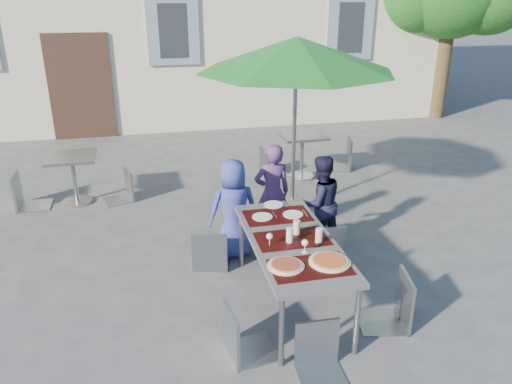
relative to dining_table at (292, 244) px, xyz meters
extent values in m
plane|color=#474649|center=(-0.57, -0.50, -0.70)|extent=(90.00, 90.00, 0.00)
cube|color=#39241B|center=(-2.57, 6.97, 0.40)|extent=(1.30, 0.06, 2.20)
cube|color=gray|center=(-0.57, 6.97, 1.50)|extent=(1.10, 0.06, 1.40)
cube|color=#262B33|center=(-0.57, 6.95, 1.50)|extent=(0.60, 0.04, 1.10)
cube|color=gray|center=(3.43, 6.97, 1.50)|extent=(1.10, 0.06, 1.40)
cube|color=#262B33|center=(3.43, 6.95, 1.50)|extent=(0.60, 0.04, 1.10)
cylinder|color=#4A3820|center=(5.93, 7.00, 0.70)|extent=(0.36, 0.36, 2.80)
cube|color=#3F3E43|center=(0.00, 0.00, 0.03)|extent=(0.80, 1.85, 0.05)
cylinder|color=gray|center=(-0.34, -0.86, -0.35)|extent=(0.05, 0.05, 0.70)
cylinder|color=gray|center=(0.34, -0.86, -0.35)|extent=(0.05, 0.05, 0.70)
cylinder|color=gray|center=(-0.34, 0.86, -0.35)|extent=(0.05, 0.05, 0.70)
cylinder|color=gray|center=(0.34, 0.86, -0.35)|extent=(0.05, 0.05, 0.70)
cube|color=black|center=(0.00, -0.55, 0.06)|extent=(0.70, 0.42, 0.01)
cube|color=black|center=(0.00, 0.00, 0.06)|extent=(0.70, 0.42, 0.01)
cube|color=black|center=(0.00, 0.55, 0.06)|extent=(0.70, 0.42, 0.01)
cylinder|color=white|center=(-0.21, -0.50, 0.07)|extent=(0.33, 0.33, 0.01)
cylinder|color=tan|center=(-0.21, -0.50, 0.08)|extent=(0.29, 0.29, 0.01)
cylinder|color=maroon|center=(-0.21, -0.50, 0.09)|extent=(0.25, 0.25, 0.01)
cylinder|color=white|center=(0.19, -0.52, 0.07)|extent=(0.38, 0.38, 0.01)
cylinder|color=tan|center=(0.19, -0.52, 0.08)|extent=(0.34, 0.34, 0.01)
cylinder|color=#A4200B|center=(0.19, -0.52, 0.09)|extent=(0.29, 0.29, 0.01)
cylinder|color=silver|center=(-0.04, -0.06, 0.13)|extent=(0.07, 0.07, 0.15)
cylinder|color=silver|center=(0.07, 0.09, 0.13)|extent=(0.07, 0.07, 0.15)
cylinder|color=silver|center=(0.23, -0.13, 0.13)|extent=(0.07, 0.07, 0.15)
cylinder|color=silver|center=(-0.25, -0.08, 0.06)|extent=(0.06, 0.06, 0.00)
cylinder|color=silver|center=(-0.25, -0.08, 0.09)|extent=(0.01, 0.01, 0.08)
sphere|color=silver|center=(-0.25, -0.08, 0.15)|extent=(0.06, 0.06, 0.06)
cylinder|color=silver|center=(0.04, -0.28, 0.06)|extent=(0.06, 0.06, 0.00)
cylinder|color=silver|center=(0.04, -0.28, 0.09)|extent=(0.01, 0.01, 0.08)
sphere|color=silver|center=(0.04, -0.28, 0.15)|extent=(0.06, 0.06, 0.06)
cylinder|color=white|center=(-0.17, 0.54, 0.06)|extent=(0.22, 0.22, 0.01)
cube|color=#B6B8BF|center=(-0.03, 0.54, 0.06)|extent=(0.02, 0.18, 0.00)
cylinder|color=white|center=(0.17, 0.53, 0.06)|extent=(0.22, 0.22, 0.01)
cube|color=#B6B8BF|center=(0.31, 0.53, 0.06)|extent=(0.02, 0.18, 0.00)
cylinder|color=white|center=(0.03, 0.83, 0.06)|extent=(0.22, 0.22, 0.01)
cube|color=#B6B8BF|center=(0.17, 0.83, 0.06)|extent=(0.02, 0.18, 0.00)
imported|color=#363E95|center=(-0.37, 1.15, -0.09)|extent=(0.63, 0.44, 1.22)
imported|color=#583369|center=(0.18, 1.45, -0.05)|extent=(0.48, 0.32, 1.28)
imported|color=#181835|center=(0.68, 1.10, -0.09)|extent=(0.65, 0.46, 1.21)
cube|color=gray|center=(-0.67, 0.99, -0.26)|extent=(0.50, 0.50, 0.03)
cube|color=gray|center=(-0.72, 0.80, -0.02)|extent=(0.40, 0.14, 0.49)
cylinder|color=gray|center=(-0.45, 1.11, -0.48)|extent=(0.02, 0.02, 0.43)
cylinder|color=gray|center=(-0.79, 1.21, -0.48)|extent=(0.02, 0.02, 0.43)
cylinder|color=gray|center=(-0.55, 0.78, -0.48)|extent=(0.02, 0.02, 0.43)
cylinder|color=gray|center=(-0.88, 0.87, -0.48)|extent=(0.02, 0.02, 0.43)
cube|color=gray|center=(0.12, 1.13, -0.24)|extent=(0.54, 0.54, 0.03)
cube|color=gray|center=(0.06, 0.94, 0.02)|extent=(0.42, 0.16, 0.51)
cylinder|color=gray|center=(0.35, 1.25, -0.47)|extent=(0.02, 0.02, 0.45)
cylinder|color=gray|center=(0.00, 1.36, -0.47)|extent=(0.02, 0.02, 0.45)
cylinder|color=gray|center=(0.24, 0.90, -0.47)|extent=(0.02, 0.02, 0.45)
cylinder|color=gray|center=(-0.11, 1.01, -0.47)|extent=(0.02, 0.02, 0.45)
cube|color=gray|center=(0.68, 0.86, -0.26)|extent=(0.46, 0.46, 0.03)
cube|color=gray|center=(0.65, 0.67, -0.02)|extent=(0.40, 0.09, 0.48)
cylinder|color=gray|center=(0.88, 1.01, -0.48)|extent=(0.02, 0.02, 0.42)
cylinder|color=gray|center=(0.53, 1.06, -0.48)|extent=(0.02, 0.02, 0.42)
cylinder|color=gray|center=(0.83, 0.66, -0.48)|extent=(0.02, 0.02, 0.42)
cylinder|color=gray|center=(0.48, 0.71, -0.48)|extent=(0.02, 0.02, 0.42)
cube|color=#949A9F|center=(-0.54, -0.64, -0.25)|extent=(0.47, 0.47, 0.03)
cube|color=#949A9F|center=(-0.74, -0.66, 0.00)|extent=(0.08, 0.42, 0.50)
cylinder|color=#949A9F|center=(-0.34, -0.79, -0.48)|extent=(0.02, 0.02, 0.44)
cylinder|color=#949A9F|center=(-0.39, -0.44, -0.48)|extent=(0.02, 0.02, 0.44)
cylinder|color=#949A9F|center=(-0.69, -0.84, -0.48)|extent=(0.02, 0.02, 0.44)
cylinder|color=#949A9F|center=(-0.74, -0.48, -0.48)|extent=(0.02, 0.02, 0.44)
cube|color=gray|center=(0.77, -0.51, -0.23)|extent=(0.52, 0.52, 0.03)
cube|color=gray|center=(0.98, -0.55, 0.04)|extent=(0.12, 0.44, 0.52)
cylinder|color=gray|center=(0.63, -0.29, -0.47)|extent=(0.02, 0.02, 0.46)
cylinder|color=gray|center=(0.55, -0.66, -0.47)|extent=(0.02, 0.02, 0.46)
cylinder|color=gray|center=(0.99, -0.36, -0.47)|extent=(0.02, 0.02, 0.46)
cylinder|color=gray|center=(0.92, -0.73, -0.47)|extent=(0.02, 0.02, 0.46)
cube|color=gray|center=(-0.05, -1.11, -0.28)|extent=(0.40, 0.40, 0.03)
cube|color=gray|center=(-0.04, -0.93, -0.05)|extent=(0.39, 0.04, 0.46)
cylinder|color=gray|center=(-0.22, -1.27, -0.49)|extent=(0.02, 0.02, 0.40)
cylinder|color=gray|center=(0.11, -1.28, -0.49)|extent=(0.02, 0.02, 0.40)
cylinder|color=gray|center=(-0.21, -0.94, -0.49)|extent=(0.02, 0.02, 0.40)
cylinder|color=gray|center=(0.12, -0.95, -0.49)|extent=(0.02, 0.02, 0.40)
cylinder|color=#B6B8BF|center=(0.69, 2.24, -0.65)|extent=(0.50, 0.50, 0.10)
cylinder|color=gray|center=(0.69, 2.24, 0.45)|extent=(0.06, 0.06, 2.29)
cone|color=#186F22|center=(0.69, 2.24, 1.54)|extent=(2.67, 2.67, 0.45)
cylinder|color=#B6B8BF|center=(-2.41, 3.26, -0.68)|extent=(0.44, 0.44, 0.04)
cylinder|color=gray|center=(-2.41, 3.26, -0.35)|extent=(0.06, 0.06, 0.70)
cube|color=gray|center=(-2.41, 3.26, 0.03)|extent=(0.70, 0.70, 0.04)
cube|color=gray|center=(-3.02, 3.25, -0.21)|extent=(0.46, 0.46, 0.03)
cube|color=gray|center=(-3.23, 3.25, 0.06)|extent=(0.03, 0.45, 0.54)
cylinder|color=gray|center=(-2.82, 3.05, -0.46)|extent=(0.02, 0.02, 0.48)
cylinder|color=gray|center=(-2.82, 3.44, -0.46)|extent=(0.02, 0.02, 0.48)
cylinder|color=gray|center=(-3.21, 3.05, -0.46)|extent=(0.02, 0.02, 0.48)
cylinder|color=gray|center=(-3.21, 3.44, -0.46)|extent=(0.02, 0.02, 0.48)
cube|color=gray|center=(-1.81, 3.19, -0.27)|extent=(0.49, 0.49, 0.03)
cube|color=gray|center=(-1.63, 3.24, -0.03)|extent=(0.13, 0.39, 0.48)
cylinder|color=gray|center=(-2.02, 3.32, -0.49)|extent=(0.02, 0.02, 0.42)
cylinder|color=gray|center=(-1.93, 2.98, -0.49)|extent=(0.02, 0.02, 0.42)
cylinder|color=gray|center=(-1.69, 3.40, -0.49)|extent=(0.02, 0.02, 0.42)
cylinder|color=gray|center=(-1.60, 3.07, -0.49)|extent=(0.02, 0.02, 0.42)
cylinder|color=#B6B8BF|center=(1.24, 3.54, -0.68)|extent=(0.44, 0.44, 0.04)
cylinder|color=gray|center=(1.24, 3.54, -0.33)|extent=(0.06, 0.06, 0.72)
cube|color=gray|center=(1.24, 3.54, 0.06)|extent=(0.72, 0.72, 0.04)
cube|color=gray|center=(0.85, 3.79, -0.25)|extent=(0.47, 0.47, 0.03)
cube|color=gray|center=(0.65, 3.76, 0.00)|extent=(0.09, 0.42, 0.50)
cylinder|color=gray|center=(1.05, 3.64, -0.48)|extent=(0.02, 0.02, 0.44)
cylinder|color=gray|center=(1.00, 3.99, -0.48)|extent=(0.02, 0.02, 0.44)
cylinder|color=gray|center=(0.69, 3.59, -0.48)|extent=(0.02, 0.02, 0.44)
cylinder|color=gray|center=(0.65, 3.94, -0.48)|extent=(0.02, 0.02, 0.44)
cube|color=gray|center=(2.01, 3.87, -0.19)|extent=(0.58, 0.58, 0.03)
cube|color=gray|center=(2.23, 3.81, 0.09)|extent=(0.16, 0.46, 0.56)
cylinder|color=gray|center=(1.87, 4.11, -0.45)|extent=(0.02, 0.02, 0.49)
cylinder|color=gray|center=(1.77, 3.72, -0.45)|extent=(0.02, 0.02, 0.49)
cylinder|color=gray|center=(2.26, 4.01, -0.45)|extent=(0.02, 0.02, 0.49)
cylinder|color=gray|center=(2.15, 3.62, -0.45)|extent=(0.02, 0.02, 0.49)
camera|label=1|loc=(-1.31, -4.16, 2.33)|focal=35.00mm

